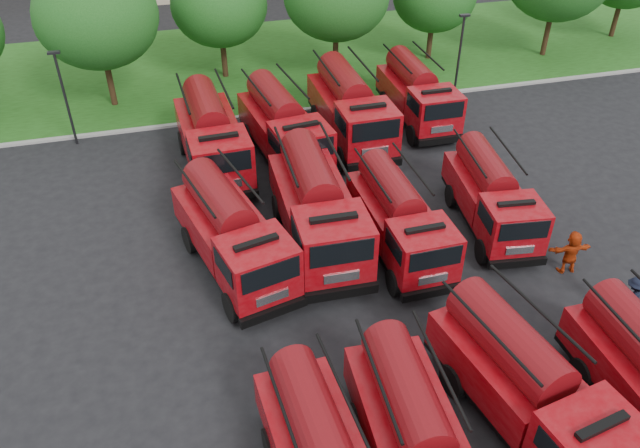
# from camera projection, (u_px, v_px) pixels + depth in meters

# --- Properties ---
(ground) EXTENTS (140.00, 140.00, 0.00)m
(ground) POSITION_uv_depth(u_px,v_px,m) (350.00, 334.00, 22.17)
(ground) COLOR black
(ground) RESTS_ON ground
(lawn) EXTENTS (70.00, 16.00, 0.12)m
(lawn) POSITION_uv_depth(u_px,v_px,m) (236.00, 64.00, 42.42)
(lawn) COLOR #1C4512
(lawn) RESTS_ON ground
(curb) EXTENTS (70.00, 0.30, 0.14)m
(curb) POSITION_uv_depth(u_px,v_px,m) (258.00, 115.00, 36.10)
(curb) COLOR gray
(curb) RESTS_ON ground
(tree_2) EXTENTS (6.72, 6.72, 8.22)m
(tree_2) POSITION_uv_depth(u_px,v_px,m) (96.00, 16.00, 34.11)
(tree_2) COLOR #382314
(tree_2) RESTS_ON ground
(tree_3) EXTENTS (5.88, 5.88, 7.19)m
(tree_3) POSITION_uv_depth(u_px,v_px,m) (219.00, 5.00, 37.93)
(tree_3) COLOR #382314
(tree_3) RESTS_ON ground
(lamp_post_0) EXTENTS (0.60, 0.25, 5.11)m
(lamp_post_0) POSITION_uv_depth(u_px,v_px,m) (64.00, 94.00, 31.78)
(lamp_post_0) COLOR black
(lamp_post_0) RESTS_ON ground
(lamp_post_1) EXTENTS (0.60, 0.25, 5.11)m
(lamp_post_1) POSITION_uv_depth(u_px,v_px,m) (460.00, 52.00, 36.42)
(lamp_post_1) COLOR black
(lamp_post_1) RESTS_ON ground
(fire_truck_1) EXTENTS (2.84, 7.06, 3.16)m
(fire_truck_1) POSITION_uv_depth(u_px,v_px,m) (416.00, 442.00, 16.78)
(fire_truck_1) COLOR black
(fire_truck_1) RESTS_ON ground
(fire_truck_2) EXTENTS (3.73, 7.62, 3.32)m
(fire_truck_2) POSITION_uv_depth(u_px,v_px,m) (528.00, 387.00, 18.17)
(fire_truck_2) COLOR black
(fire_truck_2) RESTS_ON ground
(fire_truck_4) EXTENTS (4.21, 7.81, 3.38)m
(fire_truck_4) POSITION_uv_depth(u_px,v_px,m) (232.00, 233.00, 24.16)
(fire_truck_4) COLOR black
(fire_truck_4) RESTS_ON ground
(fire_truck_5) EXTENTS (3.14, 8.07, 3.63)m
(fire_truck_5) POSITION_uv_depth(u_px,v_px,m) (317.00, 207.00, 25.37)
(fire_truck_5) COLOR black
(fire_truck_5) RESTS_ON ground
(fire_truck_6) EXTENTS (2.63, 6.94, 3.14)m
(fire_truck_6) POSITION_uv_depth(u_px,v_px,m) (399.00, 219.00, 25.16)
(fire_truck_6) COLOR black
(fire_truck_6) RESTS_ON ground
(fire_truck_7) EXTENTS (3.16, 6.97, 3.06)m
(fire_truck_7) POSITION_uv_depth(u_px,v_px,m) (491.00, 196.00, 26.59)
(fire_truck_7) COLOR black
(fire_truck_7) RESTS_ON ground
(fire_truck_8) EXTENTS (3.17, 8.01, 3.59)m
(fire_truck_8) POSITION_uv_depth(u_px,v_px,m) (212.00, 136.00, 30.37)
(fire_truck_8) COLOR black
(fire_truck_8) RESTS_ON ground
(fire_truck_9) EXTENTS (3.59, 7.96, 3.50)m
(fire_truck_9) POSITION_uv_depth(u_px,v_px,m) (283.00, 127.00, 31.28)
(fire_truck_9) COLOR black
(fire_truck_9) RESTS_ON ground
(fire_truck_10) EXTENTS (3.00, 8.04, 3.65)m
(fire_truck_10) POSITION_uv_depth(u_px,v_px,m) (350.00, 108.00, 32.80)
(fire_truck_10) COLOR black
(fire_truck_10) RESTS_ON ground
(fire_truck_11) EXTENTS (2.73, 7.27, 3.29)m
(fire_truck_11) POSITION_uv_depth(u_px,v_px,m) (417.00, 94.00, 34.70)
(fire_truck_11) COLOR black
(fire_truck_11) RESTS_ON ground
(firefighter_3) EXTENTS (1.29, 1.15, 1.79)m
(firefighter_3) POSITION_uv_depth(u_px,v_px,m) (625.00, 316.00, 22.91)
(firefighter_3) COLOR black
(firefighter_3) RESTS_ON ground
(firefighter_4) EXTENTS (1.12, 1.03, 1.92)m
(firefighter_4) POSITION_uv_depth(u_px,v_px,m) (269.00, 303.00, 23.46)
(firefighter_4) COLOR black
(firefighter_4) RESTS_ON ground
(firefighter_5) EXTENTS (1.83, 0.94, 1.89)m
(firefighter_5) POSITION_uv_depth(u_px,v_px,m) (565.00, 271.00, 24.98)
(firefighter_5) COLOR #B6350E
(firefighter_5) RESTS_ON ground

